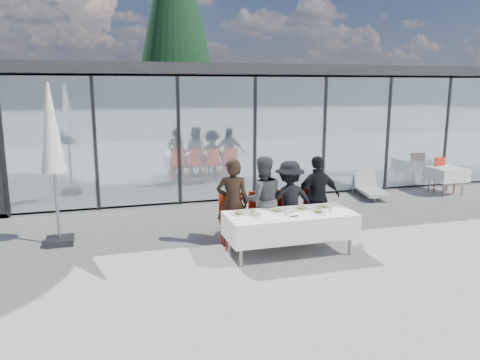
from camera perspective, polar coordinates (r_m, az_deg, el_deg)
name	(u,v)px	position (r m, az deg, el deg)	size (l,w,h in m)	color
ground	(271,257)	(8.27, 3.75, -9.39)	(90.00, 90.00, 0.00)	gray
pavilion	(244,109)	(16.13, 0.46, 8.63)	(14.80, 8.80, 3.44)	gray
treeline	(109,96)	(35.26, -15.63, 9.82)	(62.50, 2.00, 4.40)	black
dining_table	(290,225)	(8.29, 6.10, -5.44)	(2.26, 0.96, 0.75)	white
diner_a	(233,203)	(8.58, -0.91, -2.82)	(0.60, 0.60, 1.65)	black
diner_chair_a	(232,217)	(8.70, -0.99, -4.56)	(0.44, 0.44, 0.97)	red
diner_b	(262,200)	(8.75, 2.72, -2.48)	(0.81, 0.81, 1.67)	#4A4A4A
diner_chair_b	(261,215)	(8.87, 2.60, -4.27)	(0.44, 0.44, 0.97)	red
diner_c	(289,201)	(8.95, 6.03, -2.59)	(1.00, 1.00, 1.55)	black
diner_chair_c	(288,213)	(9.06, 5.89, -3.98)	(0.44, 0.44, 0.97)	red
diner_d	(317,197)	(9.18, 9.42, -2.11)	(0.95, 0.95, 1.62)	black
diner_chair_d	(316,210)	(9.29, 9.24, -3.68)	(0.44, 0.44, 0.97)	red
plate_a	(239,213)	(8.09, -0.18, -4.07)	(0.27, 0.27, 0.07)	silver
plate_b	(277,210)	(8.29, 4.54, -3.71)	(0.27, 0.27, 0.07)	silver
plate_c	(302,208)	(8.46, 7.57, -3.46)	(0.27, 0.27, 0.07)	silver
plate_d	(324,207)	(8.66, 10.25, -3.20)	(0.27, 0.27, 0.07)	silver
plate_extra	(318,212)	(8.30, 9.49, -3.82)	(0.27, 0.27, 0.07)	silver
juice_bottle	(253,213)	(7.95, 1.59, -4.00)	(0.06, 0.06, 0.14)	#8FBA4D
drinking_glasses	(309,211)	(8.24, 8.41, -3.72)	(0.92, 0.10, 0.10)	silver
folded_eyeglasses	(294,216)	(8.03, 6.63, -4.39)	(0.14, 0.03, 0.01)	black
spare_table_right	(446,174)	(14.02, 23.86, 0.67)	(0.86, 0.86, 0.74)	white
spare_chair_a	(442,173)	(14.19, 23.44, 0.75)	(0.54, 0.54, 0.97)	red
spare_chair_b	(427,168)	(14.86, 21.89, 1.32)	(0.56, 0.56, 0.97)	red
market_umbrella	(52,139)	(9.13, -21.97, 4.64)	(0.50, 0.50, 3.00)	black
lounger	(369,187)	(13.07, 15.51, -0.81)	(0.84, 1.42, 0.72)	silver
conifer_tree	(175,10)	(20.72, -7.94, 19.80)	(4.00, 4.00, 10.50)	#382316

